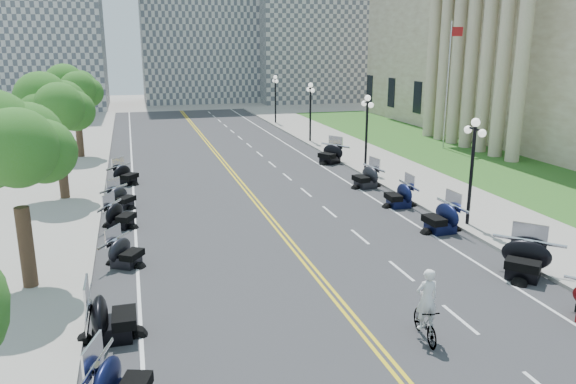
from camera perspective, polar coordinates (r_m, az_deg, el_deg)
ground at (r=20.64m, az=3.37°, el=-8.95°), size 160.00×160.00×0.00m
road at (r=29.70m, az=-2.90°, el=-1.42°), size 16.00×90.00×0.01m
centerline_yellow_a at (r=29.67m, az=-3.13°, el=-1.42°), size 0.12×90.00×0.00m
centerline_yellow_b at (r=29.72m, az=-2.67°, el=-1.38°), size 0.12×90.00×0.00m
edge_line_north at (r=31.67m, az=8.46°, el=-0.51°), size 0.12×90.00×0.00m
edge_line_south at (r=29.03m, az=-15.32°, el=-2.31°), size 0.12×90.00×0.00m
lane_dash_5 at (r=18.69m, az=17.07°, el=-12.25°), size 0.12×2.00×0.00m
lane_dash_6 at (r=21.81m, az=11.43°, el=-7.84°), size 0.12×2.00×0.00m
lane_dash_7 at (r=25.19m, az=7.32°, el=-4.52°), size 0.12×2.00×0.00m
lane_dash_8 at (r=28.72m, az=4.23°, el=-1.99°), size 0.12×2.00×0.00m
lane_dash_9 at (r=32.37m, az=1.84°, el=-0.02°), size 0.12×2.00×0.00m
lane_dash_10 at (r=36.08m, az=-0.07°, el=1.55°), size 0.12×2.00×0.00m
lane_dash_11 at (r=39.86m, az=-1.62°, el=2.83°), size 0.12×2.00×0.00m
lane_dash_12 at (r=43.67m, az=-2.90°, el=3.88°), size 0.12×2.00×0.00m
lane_dash_13 at (r=47.52m, az=-3.98°, el=4.76°), size 0.12×2.00×0.00m
lane_dash_14 at (r=51.38m, az=-4.90°, el=5.51°), size 0.12×2.00×0.00m
lane_dash_15 at (r=55.27m, az=-5.69°, el=6.15°), size 0.12×2.00×0.00m
lane_dash_16 at (r=59.17m, az=-6.38°, el=6.71°), size 0.12×2.00×0.00m
lane_dash_17 at (r=63.09m, az=-6.98°, el=7.19°), size 0.12×2.00×0.00m
lane_dash_18 at (r=67.01m, az=-7.52°, el=7.62°), size 0.12×2.00×0.00m
lane_dash_19 at (r=70.94m, az=-7.99°, el=8.00°), size 0.12×2.00×0.00m
sidewalk_north at (r=33.50m, az=14.89°, el=0.11°), size 5.00×90.00×0.15m
sidewalk_south at (r=29.33m, az=-23.35°, el=-2.72°), size 5.00×90.00×0.15m
lawn at (r=43.76m, az=17.56°, el=3.28°), size 9.00×60.00×0.10m
distant_block_a at (r=80.81m, az=-25.16°, el=16.85°), size 18.00×14.00×26.00m
distant_block_c at (r=87.54m, az=3.29°, el=16.60°), size 20.00×14.00×22.00m
street_lamp_2 at (r=27.00m, az=18.13°, el=1.89°), size 0.50×1.20×4.90m
street_lamp_3 at (r=37.38m, az=7.97°, el=5.92°), size 0.50×1.20×4.90m
street_lamp_4 at (r=48.50m, az=2.28°, el=8.08°), size 0.50×1.20×4.90m
street_lamp_5 at (r=59.97m, az=-1.29°, el=9.39°), size 0.50×1.20×4.90m
flagpole at (r=46.74m, az=15.88°, el=10.24°), size 1.10×0.20×10.00m
tree_2 at (r=20.49m, az=-26.01°, el=3.31°), size 4.80×4.80×9.20m
tree_3 at (r=32.24m, az=-22.45°, el=7.39°), size 4.80×4.80×9.20m
tree_4 at (r=44.12m, az=-20.79°, el=9.28°), size 4.80×4.80×9.20m
motorcycle_n_5 at (r=22.25m, az=22.92°, el=-6.20°), size 3.12×3.12×1.55m
motorcycle_n_6 at (r=26.33m, az=15.27°, el=-2.39°), size 2.25×2.25×1.50m
motorcycle_n_7 at (r=29.90m, az=11.22°, el=-0.19°), size 2.05×2.05×1.40m
motorcycle_n_8 at (r=33.58m, az=7.90°, el=1.63°), size 2.32×2.32×1.43m
motorcycle_n_10 at (r=40.20m, az=4.29°, el=3.99°), size 3.00×3.00×1.53m
motorcycle_s_4 at (r=14.29m, az=-16.73°, el=-18.05°), size 2.55×2.55×1.41m
motorcycle_s_5 at (r=17.31m, az=-17.49°, el=-11.80°), size 2.16×2.16×1.51m
motorcycle_s_6 at (r=22.52m, az=-16.18°, el=-5.76°), size 2.44×2.44×1.23m
motorcycle_s_7 at (r=27.17m, az=-16.70°, el=-2.17°), size 2.52×2.52×1.31m
motorcycle_s_8 at (r=30.40m, az=-16.54°, el=-0.43°), size 2.51×2.51×1.25m
motorcycle_s_9 at (r=35.48m, az=-16.17°, el=1.80°), size 2.65×2.65×1.32m
bicycle at (r=17.06m, az=13.75°, el=-12.75°), size 0.76×1.84×1.07m
cyclist_rider at (r=16.45m, az=14.07°, el=-8.25°), size 0.67×0.44×1.84m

